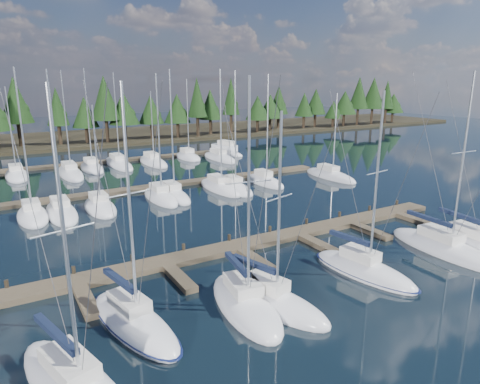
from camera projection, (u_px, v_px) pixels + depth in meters
ground at (177, 210)px, 43.96m from camera, size 260.00×260.00×0.00m
far_shore at (72, 139)px, 93.86m from camera, size 220.00×30.00×0.60m
main_dock at (239, 249)px, 33.38m from camera, size 44.00×6.13×0.90m
back_docks at (124, 173)px, 60.22m from camera, size 50.00×21.80×0.40m
front_sailboat_1 at (134, 322)px, 23.25m from camera, size 4.23×9.00×13.81m
front_sailboat_2 at (245, 304)px, 25.13m from camera, size 4.20×8.51×14.07m
front_sailboat_3 at (271, 301)px, 25.43m from camera, size 4.66×8.52×12.28m
front_sailboat_4 at (364, 270)px, 29.56m from camera, size 3.84×8.63×13.20m
front_sailboat_5 at (444, 248)px, 33.33m from camera, size 3.43×10.17×14.44m
front_sailboat_6 at (474, 245)px, 34.11m from camera, size 3.80×9.92×13.86m
back_sailboat_rows at (135, 179)px, 56.59m from camera, size 49.23×33.79×15.39m
motor_yacht_right at (225, 152)px, 76.51m from camera, size 5.13×8.81×4.17m
tree_line at (56, 108)px, 81.88m from camera, size 184.77×12.02×13.55m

